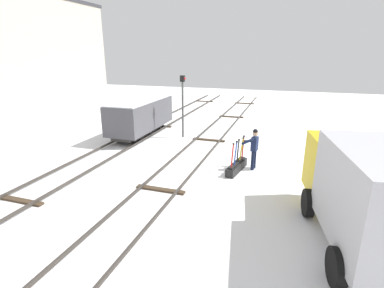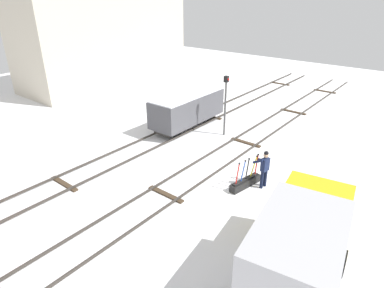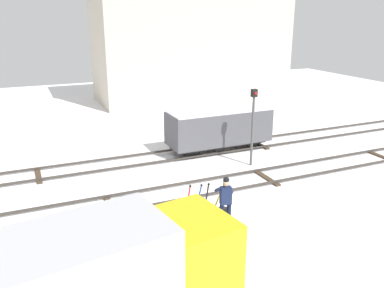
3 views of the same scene
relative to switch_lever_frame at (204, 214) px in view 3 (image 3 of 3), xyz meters
The scene contains 9 objects.
ground_plane 2.51m from the switch_lever_frame, 74.25° to the left, with size 60.00×60.00×0.00m, color white.
track_main_line 2.50m from the switch_lever_frame, 74.25° to the left, with size 44.00×1.94×0.18m.
track_siding_near 6.79m from the switch_lever_frame, 84.26° to the left, with size 44.00×1.94×0.18m.
switch_lever_frame is the anchor object (origin of this frame).
rail_worker 1.14m from the switch_lever_frame, 52.95° to the right, with size 0.63×0.72×1.85m.
delivery_truck 5.93m from the switch_lever_frame, 134.71° to the right, with size 5.62×3.07×2.89m.
signal_post 6.41m from the switch_lever_frame, 42.86° to the left, with size 0.24×0.32×3.75m.
apartment_building 22.74m from the switch_lever_frame, 67.60° to the left, with size 16.34×6.24×9.74m.
freight_car_back_track 7.93m from the switch_lever_frame, 59.25° to the left, with size 5.52×2.04×2.25m.
Camera 3 is at (-6.26, -14.12, 7.08)m, focal length 37.88 mm.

